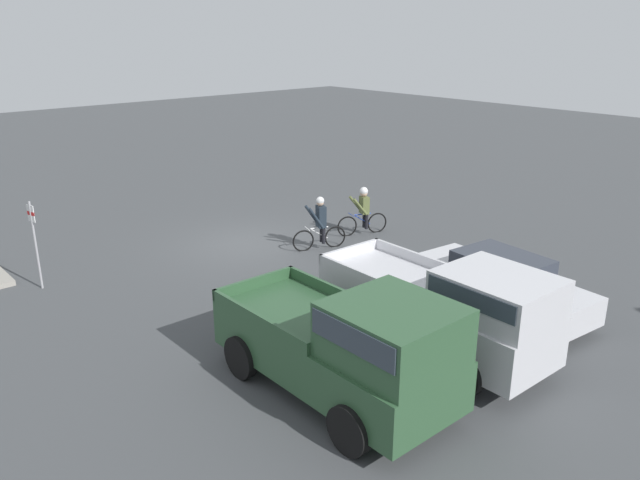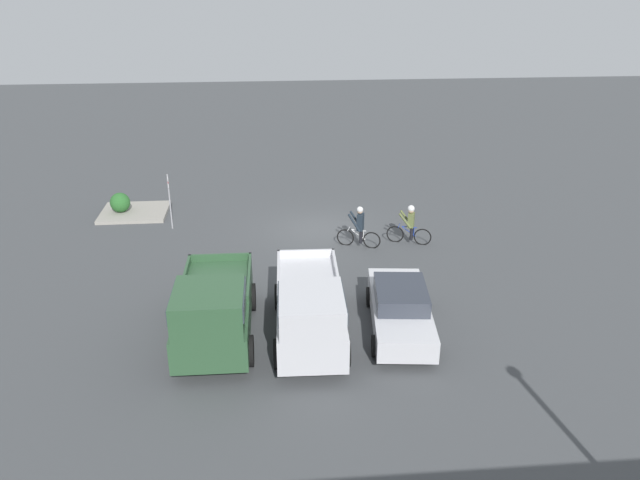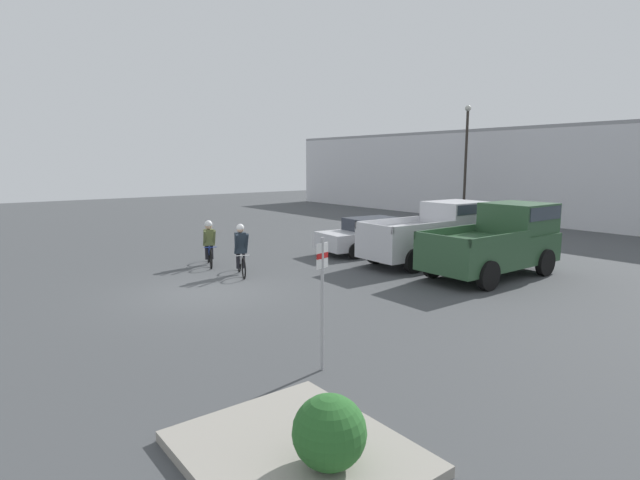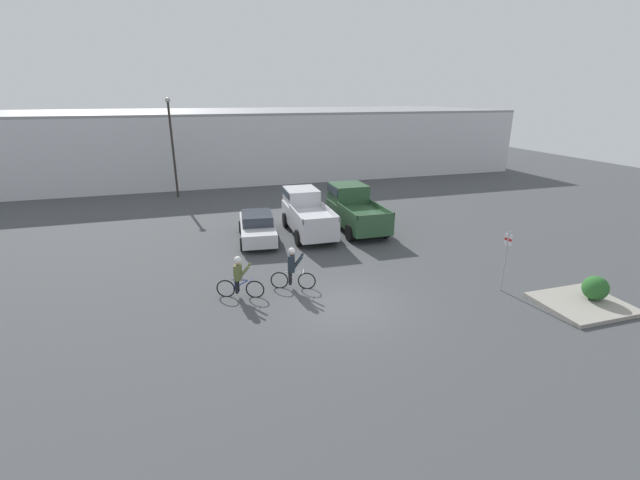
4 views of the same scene
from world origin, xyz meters
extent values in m
plane|color=#424447|center=(0.00, 0.00, 0.00)|extent=(80.00, 80.00, 0.00)
cube|color=silver|center=(-1.78, 8.26, 0.61)|extent=(2.18, 4.79, 0.68)
cube|color=#2D333D|center=(-1.78, 8.26, 1.20)|extent=(1.75, 2.24, 0.50)
cylinder|color=black|center=(-2.48, 9.83, 0.32)|extent=(0.24, 0.65, 0.63)
cylinder|color=black|center=(-0.78, 9.65, 0.32)|extent=(0.24, 0.65, 0.63)
cylinder|color=black|center=(-2.79, 6.88, 0.32)|extent=(0.24, 0.65, 0.63)
cylinder|color=black|center=(-1.09, 6.70, 0.32)|extent=(0.24, 0.65, 0.63)
cube|color=silver|center=(1.02, 8.35, 0.89)|extent=(2.06, 5.41, 1.02)
cube|color=silver|center=(1.06, 9.96, 1.81)|extent=(1.81, 2.19, 0.82)
cube|color=#333D47|center=(1.06, 9.96, 1.99)|extent=(1.87, 2.02, 0.36)
cube|color=silver|center=(0.07, 7.31, 1.52)|extent=(0.17, 3.22, 0.25)
cube|color=silver|center=(1.90, 7.25, 1.52)|extent=(0.17, 3.22, 0.25)
cube|color=silver|center=(0.94, 5.71, 1.52)|extent=(1.91, 0.14, 0.25)
cylinder|color=black|center=(0.11, 10.04, 0.42)|extent=(0.24, 0.85, 0.85)
cylinder|color=black|center=(2.02, 9.98, 0.42)|extent=(0.24, 0.85, 0.85)
cylinder|color=black|center=(0.01, 6.72, 0.42)|extent=(0.24, 0.85, 0.85)
cylinder|color=black|center=(1.92, 6.66, 0.42)|extent=(0.24, 0.85, 0.85)
cube|color=#2D5133|center=(3.82, 8.22, 0.88)|extent=(2.12, 5.11, 0.95)
cube|color=#2D5133|center=(3.83, 9.75, 1.85)|extent=(1.93, 2.05, 1.00)
cube|color=#333D47|center=(3.83, 9.75, 2.07)|extent=(1.99, 1.89, 0.44)
cube|color=#2D5133|center=(2.81, 7.21, 1.48)|extent=(0.11, 3.06, 0.25)
cube|color=#2D5133|center=(4.80, 7.19, 1.48)|extent=(0.11, 3.06, 0.25)
cube|color=#2D5133|center=(3.79, 5.71, 1.48)|extent=(2.07, 0.10, 0.25)
cylinder|color=black|center=(2.79, 9.81, 0.45)|extent=(0.23, 0.90, 0.89)
cylinder|color=black|center=(4.87, 9.79, 0.45)|extent=(0.23, 0.90, 0.89)
cylinder|color=black|center=(2.76, 6.65, 0.45)|extent=(0.23, 0.90, 0.89)
cylinder|color=black|center=(4.84, 6.63, 0.45)|extent=(0.23, 0.90, 0.89)
torus|color=black|center=(-0.92, 1.71, 0.33)|extent=(0.68, 0.30, 0.71)
torus|color=black|center=(-1.93, 2.09, 0.33)|extent=(0.68, 0.30, 0.71)
cylinder|color=white|center=(-1.42, 1.90, 0.50)|extent=(0.54, 0.23, 0.38)
cylinder|color=white|center=(-1.42, 1.90, 0.70)|extent=(0.57, 0.24, 0.04)
cylinder|color=white|center=(-1.60, 1.97, 0.50)|extent=(0.05, 0.05, 0.35)
cylinder|color=white|center=(-1.04, 1.76, 0.73)|extent=(0.18, 0.44, 0.02)
cylinder|color=black|center=(-1.49, 2.03, 0.46)|extent=(0.15, 0.15, 0.53)
cylinder|color=black|center=(-1.56, 1.86, 0.46)|extent=(0.15, 0.15, 0.53)
cube|color=#1E2833|center=(-1.47, 1.92, 1.07)|extent=(0.35, 0.42, 0.69)
cylinder|color=#1E2833|center=(-1.21, 2.01, 1.07)|extent=(0.53, 0.27, 0.74)
cylinder|color=#1E2833|center=(-1.33, 1.69, 1.07)|extent=(0.53, 0.27, 0.74)
sphere|color=tan|center=(-1.45, 1.91, 1.53)|extent=(0.23, 0.23, 0.23)
sphere|color=silver|center=(-1.45, 1.91, 1.59)|extent=(0.25, 0.25, 0.25)
torus|color=black|center=(-2.98, 1.55, 0.33)|extent=(0.69, 0.30, 0.71)
torus|color=black|center=(-4.03, 1.94, 0.33)|extent=(0.69, 0.30, 0.71)
cylinder|color=#233D9E|center=(-3.51, 1.75, 0.51)|extent=(0.56, 0.24, 0.38)
cylinder|color=#233D9E|center=(-3.51, 1.75, 0.71)|extent=(0.59, 0.25, 0.04)
cylinder|color=#233D9E|center=(-3.69, 1.82, 0.51)|extent=(0.05, 0.05, 0.35)
cylinder|color=#233D9E|center=(-3.12, 1.60, 0.73)|extent=(0.18, 0.44, 0.02)
cylinder|color=black|center=(-3.58, 1.87, 0.47)|extent=(0.15, 0.15, 0.53)
cylinder|color=black|center=(-3.65, 1.70, 0.47)|extent=(0.15, 0.15, 0.53)
cube|color=#5B6638|center=(-3.56, 1.77, 1.02)|extent=(0.35, 0.42, 0.58)
cylinder|color=#5B6638|center=(-3.29, 1.85, 1.02)|extent=(0.54, 0.27, 0.64)
cylinder|color=#5B6638|center=(-3.41, 1.53, 1.02)|extent=(0.54, 0.27, 0.64)
sphere|color=tan|center=(-3.54, 1.76, 1.44)|extent=(0.25, 0.25, 0.25)
sphere|color=silver|center=(-3.54, 1.76, 1.51)|extent=(0.28, 0.28, 0.28)
cylinder|color=#9E9EA3|center=(6.31, -0.70, 1.22)|extent=(0.06, 0.06, 2.44)
cube|color=white|center=(6.31, -0.70, 2.12)|extent=(0.09, 0.30, 0.45)
cube|color=red|center=(6.31, -0.70, 2.12)|extent=(0.09, 0.30, 0.10)
cube|color=gray|center=(8.27, -2.64, 0.07)|extent=(2.96, 2.56, 0.15)
sphere|color=#286028|center=(8.84, -2.56, 0.60)|extent=(0.89, 0.89, 0.89)
camera|label=1|loc=(10.96, 15.97, 6.74)|focal=35.00mm
camera|label=2|loc=(2.10, 24.70, 10.20)|focal=35.00mm
camera|label=3|loc=(13.09, -5.98, 3.75)|focal=28.00mm
camera|label=4|loc=(-4.97, -13.14, 7.31)|focal=24.00mm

